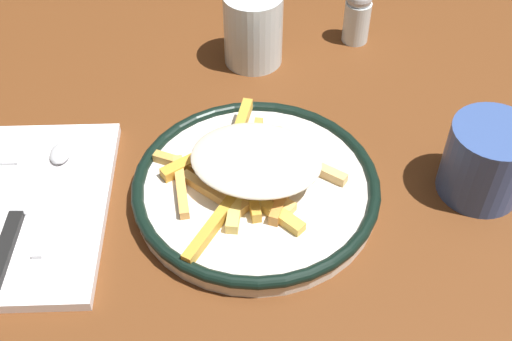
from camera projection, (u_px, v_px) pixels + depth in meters
The scene contains 9 objects.
ground_plane at pixel (256, 196), 0.68m from camera, with size 2.60×2.60×0.00m, color #5D3115.
plate at pixel (256, 188), 0.67m from camera, with size 0.25×0.25×0.03m.
fries_heap at pixel (250, 168), 0.65m from camera, with size 0.20×0.21×0.04m.
napkin at pixel (23, 208), 0.66m from camera, with size 0.17×0.24×0.01m, color white.
knife at pixel (16, 217), 0.64m from camera, with size 0.02×0.21×0.01m.
spoon at pixel (55, 176), 0.68m from camera, with size 0.02×0.15×0.01m.
water_glass at pixel (250, 29), 0.81m from camera, with size 0.07×0.07×0.09m, color silver.
coffee_mug at pixel (488, 161), 0.66m from camera, with size 0.11×0.08×0.08m.
salt_shaker at pixel (358, 14), 0.84m from camera, with size 0.03×0.03×0.08m.
Camera 1 is at (-0.01, -0.45, 0.51)m, focal length 45.89 mm.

